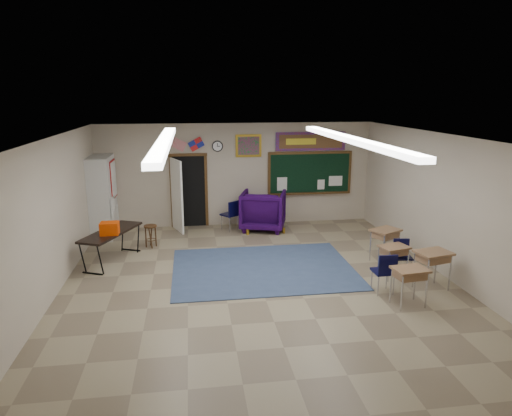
{
  "coord_description": "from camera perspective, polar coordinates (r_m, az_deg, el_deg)",
  "views": [
    {
      "loc": [
        -1.33,
        -8.66,
        3.81
      ],
      "look_at": [
        0.14,
        1.5,
        1.23
      ],
      "focal_mm": 32.0,
      "sensor_mm": 36.0,
      "label": 1
    }
  ],
  "objects": [
    {
      "name": "student_chair_reading",
      "position": [
        13.05,
        -3.31,
        -0.91
      ],
      "size": [
        0.61,
        0.61,
        0.87
      ],
      "primitive_type": null,
      "rotation": [
        0.0,
        0.0,
        3.79
      ],
      "color": "black",
      "rests_on": "floor"
    },
    {
      "name": "student_chair_desk_b",
      "position": [
        10.36,
        17.85,
        -5.94
      ],
      "size": [
        0.43,
        0.43,
        0.76
      ],
      "primitive_type": null,
      "rotation": [
        0.0,
        0.0,
        -0.15
      ],
      "color": "black",
      "rests_on": "floor"
    },
    {
      "name": "ceiling",
      "position": [
        8.8,
        0.5,
        8.81
      ],
      "size": [
        8.0,
        9.0,
        0.04
      ],
      "primitive_type": "cube",
      "color": "silver",
      "rests_on": "back_wall"
    },
    {
      "name": "folding_table",
      "position": [
        11.09,
        -17.55,
        -4.46
      ],
      "size": [
        1.27,
        1.89,
        1.02
      ],
      "rotation": [
        0.0,
        0.0,
        -0.41
      ],
      "color": "black",
      "rests_on": "floor"
    },
    {
      "name": "bulletin_board",
      "position": [
        13.66,
        6.86,
        8.28
      ],
      "size": [
        2.1,
        0.05,
        0.55
      ],
      "color": "#A91C0E",
      "rests_on": "back_wall"
    },
    {
      "name": "fluorescent_strips",
      "position": [
        8.8,
        0.5,
        8.42
      ],
      "size": [
        3.86,
        6.0,
        0.1
      ],
      "primitive_type": null,
      "color": "white",
      "rests_on": "ceiling"
    },
    {
      "name": "framed_art_print",
      "position": [
        13.31,
        -0.94,
        7.79
      ],
      "size": [
        0.75,
        0.05,
        0.65
      ],
      "color": "#AA8320",
      "rests_on": "back_wall"
    },
    {
      "name": "student_desk_back_left",
      "position": [
        8.93,
        18.57,
        -9.08
      ],
      "size": [
        0.66,
        0.52,
        0.73
      ],
      "rotation": [
        0.0,
        0.0,
        0.11
      ],
      "color": "brown",
      "rests_on": "floor"
    },
    {
      "name": "student_desk_front_left",
      "position": [
        10.15,
        16.78,
        -6.23
      ],
      "size": [
        0.67,
        0.57,
        0.7
      ],
      "rotation": [
        0.0,
        0.0,
        0.25
      ],
      "color": "brown",
      "rests_on": "floor"
    },
    {
      "name": "wingback_armchair",
      "position": [
        13.09,
        0.9,
        -0.28
      ],
      "size": [
        1.5,
        1.53,
        1.12
      ],
      "primitive_type": "imported",
      "rotation": [
        0.0,
        0.0,
        2.85
      ],
      "color": "#1F0536",
      "rests_on": "floor"
    },
    {
      "name": "right_wall",
      "position": [
        10.42,
        22.77,
        0.17
      ],
      "size": [
        0.04,
        9.0,
        3.0
      ],
      "primitive_type": "cube",
      "color": "#BFB19B",
      "rests_on": "floor"
    },
    {
      "name": "back_wall",
      "position": [
        13.42,
        -2.43,
        4.17
      ],
      "size": [
        8.0,
        0.04,
        3.0
      ],
      "primitive_type": "cube",
      "color": "#BFB19B",
      "rests_on": "floor"
    },
    {
      "name": "student_desk_front_right",
      "position": [
        11.06,
        15.8,
        -4.26
      ],
      "size": [
        0.79,
        0.72,
        0.77
      ],
      "rotation": [
        0.0,
        0.0,
        0.47
      ],
      "color": "brown",
      "rests_on": "floor"
    },
    {
      "name": "floor",
      "position": [
        9.55,
        0.46,
        -9.42
      ],
      "size": [
        9.0,
        9.0,
        0.0
      ],
      "primitive_type": "plane",
      "color": "gray",
      "rests_on": "ground"
    },
    {
      "name": "wooden_stool",
      "position": [
        11.94,
        -13.02,
        -3.4
      ],
      "size": [
        0.32,
        0.32,
        0.57
      ],
      "color": "#483115",
      "rests_on": "floor"
    },
    {
      "name": "wall_flags",
      "position": [
        13.16,
        -8.58,
        8.14
      ],
      "size": [
        1.16,
        0.06,
        0.7
      ],
      "primitive_type": null,
      "color": "red",
      "rests_on": "back_wall"
    },
    {
      "name": "storage_cabinet",
      "position": [
        13.02,
        -18.59,
        1.32
      ],
      "size": [
        0.59,
        1.25,
        2.2
      ],
      "color": "silver",
      "rests_on": "floor"
    },
    {
      "name": "chalkboard",
      "position": [
        13.79,
        6.75,
        4.19
      ],
      "size": [
        2.55,
        0.14,
        1.3
      ],
      "color": "#4E3216",
      "rests_on": "back_wall"
    },
    {
      "name": "front_wall",
      "position": [
        4.94,
        8.64,
        -13.97
      ],
      "size": [
        8.0,
        0.04,
        3.0
      ],
      "primitive_type": "cube",
      "color": "#BFB19B",
      "rests_on": "floor"
    },
    {
      "name": "student_chair_desk_a",
      "position": [
        9.33,
        15.62,
        -7.77
      ],
      "size": [
        0.42,
        0.42,
        0.84
      ],
      "primitive_type": null,
      "rotation": [
        0.0,
        0.0,
        3.15
      ],
      "color": "black",
      "rests_on": "floor"
    },
    {
      "name": "area_rug",
      "position": [
        10.31,
        0.89,
        -7.55
      ],
      "size": [
        4.0,
        3.0,
        0.02
      ],
      "primitive_type": "cube",
      "color": "#374869",
      "rests_on": "floor"
    },
    {
      "name": "student_desk_back_right",
      "position": [
        9.79,
        21.15,
        -7.04
      ],
      "size": [
        0.75,
        0.62,
        0.79
      ],
      "rotation": [
        0.0,
        0.0,
        0.22
      ],
      "color": "brown",
      "rests_on": "floor"
    },
    {
      "name": "wall_clock",
      "position": [
        13.23,
        -4.85,
        7.7
      ],
      "size": [
        0.32,
        0.05,
        0.32
      ],
      "color": "black",
      "rests_on": "back_wall"
    },
    {
      "name": "doorway",
      "position": [
        13.3,
        -8.8,
        1.98
      ],
      "size": [
        1.1,
        0.89,
        2.16
      ],
      "color": "black",
      "rests_on": "back_wall"
    },
    {
      "name": "left_wall",
      "position": [
        9.35,
        -24.55,
        -1.52
      ],
      "size": [
        0.04,
        9.0,
        3.0
      ],
      "primitive_type": "cube",
      "color": "#BFB19B",
      "rests_on": "floor"
    }
  ]
}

